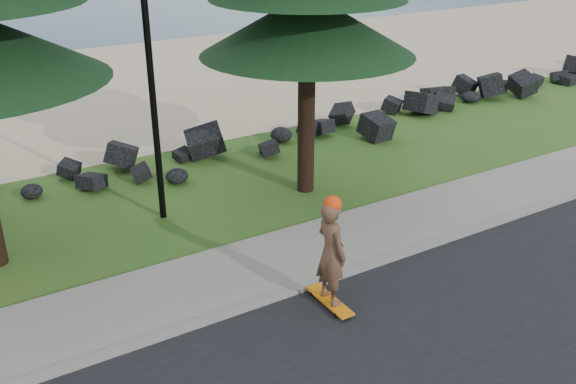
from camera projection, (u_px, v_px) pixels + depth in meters
name	position (u px, v px, depth m)	size (l,w,h in m)	color
ground	(228.00, 283.00, 11.76)	(160.00, 160.00, 0.00)	#285B1C
kerb	(251.00, 305.00, 11.04)	(160.00, 0.20, 0.10)	gray
sidewalk	(223.00, 277.00, 11.90)	(160.00, 2.00, 0.08)	gray
beach_sand	(47.00, 96.00, 23.03)	(160.00, 15.00, 0.01)	#CEAE89
seawall_boulders	(128.00, 180.00, 16.11)	(60.00, 2.40, 1.10)	black
lamp_post	(146.00, 28.00, 12.54)	(0.25, 0.14, 8.14)	black
skateboarder	(331.00, 253.00, 10.68)	(0.45, 1.12, 2.08)	orange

